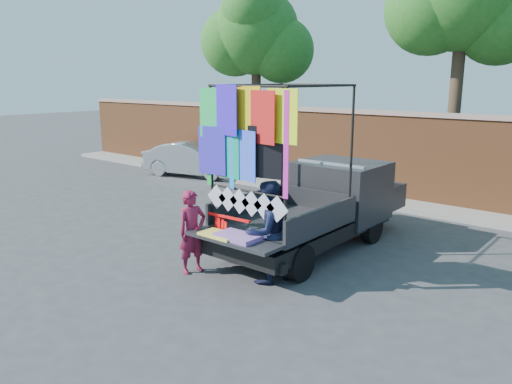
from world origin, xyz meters
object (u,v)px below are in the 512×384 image
Objects in this scene: pickup_truck at (326,204)px; man at (267,232)px; sedan at (194,159)px; woman at (192,232)px.

pickup_truck is 2.57m from man.
sedan is 2.44× the size of woman.
man reaches higher than sedan.
sedan is (-7.85, 3.46, -0.24)m from pickup_truck.
woman is 1.45m from man.
pickup_truck reaches higher than sedan.
sedan is 2.08× the size of man.
man is at bearing -81.65° from pickup_truck.
pickup_truck is at bearing -128.72° from sedan.
pickup_truck is 2.98× the size of man.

